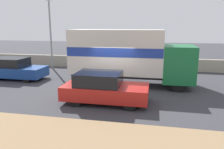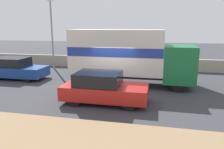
# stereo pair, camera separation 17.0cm
# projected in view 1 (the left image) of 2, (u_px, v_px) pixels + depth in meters

# --- Properties ---
(ground_plane) EXTENTS (80.00, 80.00, 0.00)m
(ground_plane) POSITION_uv_depth(u_px,v_px,m) (109.00, 95.00, 11.93)
(ground_plane) COLOR #38383D
(stone_wall_backdrop) EXTENTS (60.00, 0.35, 1.03)m
(stone_wall_backdrop) POSITION_uv_depth(u_px,v_px,m) (127.00, 63.00, 19.13)
(stone_wall_backdrop) COLOR #A39984
(stone_wall_backdrop) RESTS_ON ground_plane
(street_lamp) EXTENTS (0.56, 0.28, 5.99)m
(street_lamp) POSITION_uv_depth(u_px,v_px,m) (50.00, 28.00, 18.63)
(street_lamp) COLOR gray
(street_lamp) RESTS_ON ground_plane
(box_truck) EXTENTS (7.59, 2.49, 3.48)m
(box_truck) POSITION_uv_depth(u_px,v_px,m) (127.00, 54.00, 13.73)
(box_truck) COLOR #196B38
(box_truck) RESTS_ON ground_plane
(car_hatchback) EXTENTS (4.14, 1.88, 1.50)m
(car_hatchback) POSITION_uv_depth(u_px,v_px,m) (104.00, 88.00, 10.65)
(car_hatchback) COLOR #B21E19
(car_hatchback) RESTS_ON ground_plane
(car_sedan_second) EXTENTS (4.24, 1.82, 1.50)m
(car_sedan_second) POSITION_uv_depth(u_px,v_px,m) (14.00, 69.00, 15.46)
(car_sedan_second) COLOR navy
(car_sedan_second) RESTS_ON ground_plane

